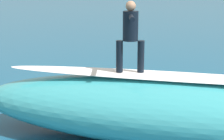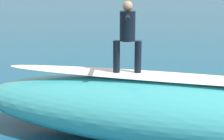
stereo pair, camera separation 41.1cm
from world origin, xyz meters
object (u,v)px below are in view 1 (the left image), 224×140
surfboard_paddling (99,93)px  surfer_paddling (103,88)px  surfboard_riding (130,74)px  surfer_riding (130,31)px

surfboard_paddling → surfer_paddling: bearing=-180.0°
surfboard_riding → surfboard_paddling: surfboard_riding is taller
surfboard_riding → surfer_riding: size_ratio=1.24×
surfboard_riding → surfer_paddling: surfboard_riding is taller
surfer_riding → surfer_paddling: size_ratio=0.92×
surfboard_riding → surfboard_paddling: bearing=-76.1°
surfer_riding → surfer_paddling: bearing=-78.3°
surfboard_riding → surfer_riding: (0.00, 0.00, 1.00)m
surfer_riding → surfer_paddling: (0.73, -3.47, -2.39)m
surfer_paddling → surfer_riding: bearing=87.5°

